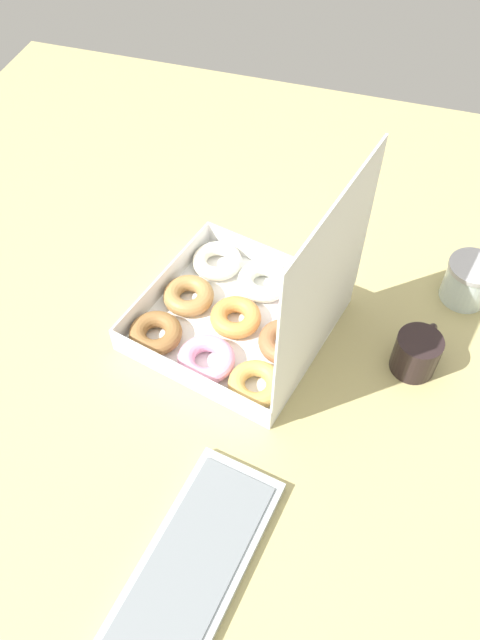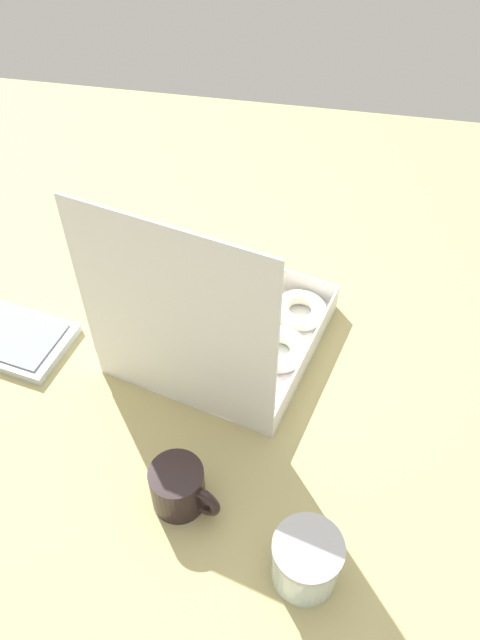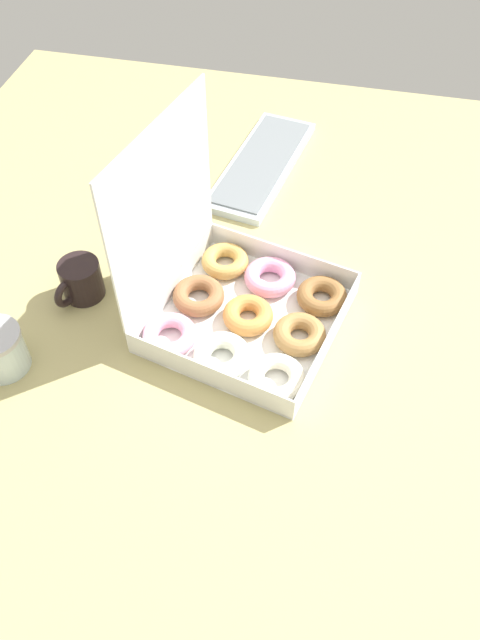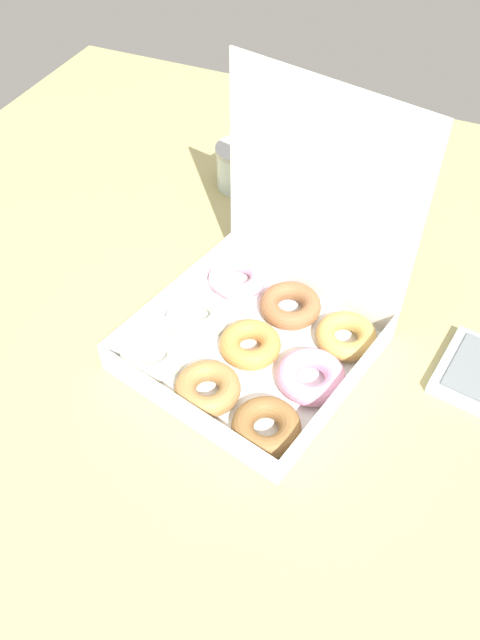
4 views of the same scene
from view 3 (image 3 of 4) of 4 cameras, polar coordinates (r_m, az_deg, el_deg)
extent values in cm
cube|color=tan|center=(125.61, 2.01, 0.37)|extent=(180.00, 180.00, 2.00)
cube|color=white|center=(123.24, 0.72, -0.04)|extent=(40.88, 40.88, 0.40)
cube|color=white|center=(112.00, -3.00, -5.00)|extent=(8.39, 32.97, 5.38)
cube|color=white|center=(131.58, 3.92, 5.80)|extent=(8.39, 32.97, 5.38)
cube|color=white|center=(117.53, 8.10, -1.91)|extent=(32.20, 8.20, 5.38)
cube|color=white|center=(126.67, -6.10, 3.37)|extent=(32.20, 8.20, 5.38)
cube|color=white|center=(113.37, -7.04, 10.20)|extent=(33.00, 8.52, 33.84)
torus|color=white|center=(112.99, 3.36, -5.27)|extent=(13.58, 13.58, 2.98)
torus|color=#A97C45|center=(119.23, 5.47, -1.32)|extent=(13.65, 13.65, 3.35)
torus|color=olive|center=(126.10, 7.49, 2.18)|extent=(13.27, 13.27, 3.26)
torus|color=white|center=(115.69, -1.66, -3.27)|extent=(14.45, 14.45, 3.30)
torus|color=#D38A43|center=(121.74, 0.74, 0.44)|extent=(14.07, 14.07, 3.32)
torus|color=#E998BF|center=(128.73, 2.94, 3.92)|extent=(11.49, 11.49, 3.23)
torus|color=#EFA0BD|center=(119.36, -6.44, -1.37)|extent=(14.69, 14.69, 3.00)
torus|color=#95613B|center=(125.43, -3.80, 2.26)|extent=(14.79, 14.79, 3.17)
torus|color=tan|center=(131.94, -1.38, 5.42)|extent=(12.29, 12.29, 3.08)
cube|color=#B2BEC5|center=(159.26, 2.01, 14.00)|extent=(43.44, 21.31, 1.80)
cube|color=gray|center=(158.61, 2.02, 14.32)|extent=(39.77, 18.46, 0.40)
cylinder|color=black|center=(129.28, -14.29, 3.61)|extent=(8.31, 8.31, 8.15)
torus|color=black|center=(127.42, -15.59, 2.36)|extent=(6.21, 3.46, 6.06)
cylinder|color=black|center=(127.46, -14.51, 4.42)|extent=(7.31, 7.31, 0.49)
cylinder|color=silver|center=(121.72, -21.10, -2.74)|extent=(9.38, 9.38, 8.12)
camera|label=1|loc=(1.54, -2.89, 50.63)|focal=35.00mm
camera|label=2|loc=(1.10, -55.24, 30.89)|focal=35.00mm
camera|label=4|loc=(1.12, 43.19, 31.03)|focal=35.00mm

